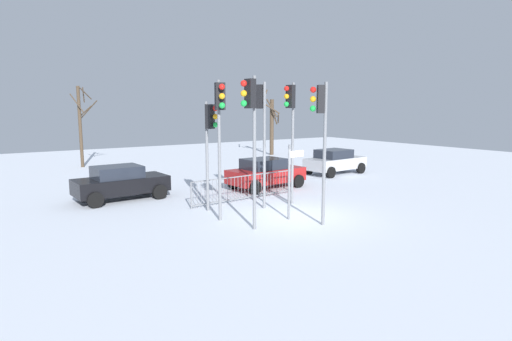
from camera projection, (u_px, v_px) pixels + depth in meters
name	position (u px, v px, depth m)	size (l,w,h in m)	color
ground_plane	(295.00, 216.00, 15.14)	(60.00, 60.00, 0.00)	silver
traffic_light_rear_right	(291.00, 116.00, 16.52)	(0.56, 0.36, 4.89)	slate
traffic_light_foreground_left	(261.00, 117.00, 15.91)	(0.41, 0.52, 4.87)	slate
traffic_light_mid_right	(251.00, 119.00, 12.93)	(0.57, 0.34, 4.89)	slate
traffic_light_foreground_right	(321.00, 122.00, 13.53)	(0.51, 0.43, 4.73)	slate
traffic_light_mid_left	(220.00, 119.00, 13.95)	(0.36, 0.56, 4.83)	slate
traffic_light_rear_left	(210.00, 132.00, 15.47)	(0.40, 0.53, 4.14)	slate
direction_sign_post	(290.00, 177.00, 14.56)	(0.78, 0.20, 2.65)	slate
pedestrian_guard_railing	(247.00, 187.00, 17.77)	(5.40, 0.45, 1.07)	slate
car_silver_far	(335.00, 161.00, 24.73)	(3.93, 2.21, 1.47)	#B2B5BA
car_black_mid	(120.00, 182.00, 17.74)	(3.89, 2.12, 1.47)	black
car_red_near	(266.00, 173.00, 20.32)	(3.92, 2.17, 1.47)	maroon
bare_tree_left	(272.00, 124.00, 34.57)	(1.79, 1.83, 5.43)	#473828
bare_tree_centre	(81.00, 124.00, 27.33)	(1.69, 1.93, 5.31)	#473828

